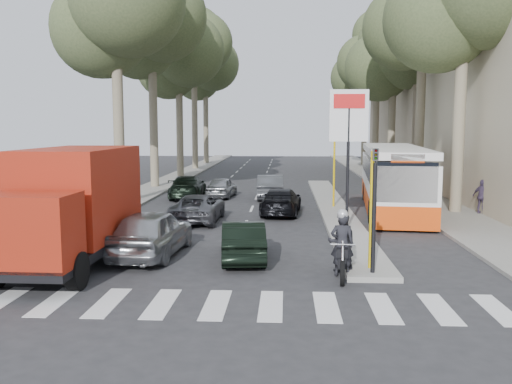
# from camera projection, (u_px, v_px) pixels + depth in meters

# --- Properties ---
(ground) EXTENTS (120.00, 120.00, 0.00)m
(ground) POSITION_uv_depth(u_px,v_px,m) (258.00, 263.00, 16.71)
(ground) COLOR #28282B
(ground) RESTS_ON ground
(sidewalk_right) EXTENTS (3.20, 70.00, 0.12)m
(sidewalk_right) POSITION_uv_depth(u_px,v_px,m) (388.00, 181.00, 41.01)
(sidewalk_right) COLOR gray
(sidewalk_right) RESTS_ON ground
(median_left) EXTENTS (2.40, 64.00, 0.12)m
(median_left) POSITION_uv_depth(u_px,v_px,m) (179.00, 176.00, 44.89)
(median_left) COLOR gray
(median_left) RESTS_ON ground
(traffic_island) EXTENTS (1.50, 26.00, 0.16)m
(traffic_island) POSITION_uv_depth(u_px,v_px,m) (333.00, 208.00, 27.42)
(traffic_island) COLOR gray
(traffic_island) RESTS_ON ground
(building_far) EXTENTS (11.00, 20.00, 16.00)m
(building_far) POSITION_uv_depth(u_px,v_px,m) (450.00, 84.00, 48.59)
(building_far) COLOR #B7A88E
(building_far) RESTS_ON ground
(billboard) EXTENTS (1.50, 12.10, 5.60)m
(billboard) POSITION_uv_depth(u_px,v_px,m) (348.00, 139.00, 21.03)
(billboard) COLOR yellow
(billboard) RESTS_ON ground
(traffic_light_island) EXTENTS (0.16, 0.41, 3.60)m
(traffic_light_island) POSITION_uv_depth(u_px,v_px,m) (375.00, 189.00, 14.74)
(traffic_light_island) COLOR black
(traffic_light_island) RESTS_ON ground
(tree_l_a) EXTENTS (7.40, 7.20, 14.10)m
(tree_l_a) POSITION_uv_depth(u_px,v_px,m) (118.00, 5.00, 27.89)
(tree_l_a) COLOR #6B604C
(tree_l_a) RESTS_ON ground
(tree_l_b) EXTENTS (7.40, 7.20, 14.88)m
(tree_l_b) POSITION_uv_depth(u_px,v_px,m) (154.00, 21.00, 35.74)
(tree_l_b) COLOR #6B604C
(tree_l_b) RESTS_ON ground
(tree_l_c) EXTENTS (7.40, 7.20, 13.71)m
(tree_l_c) POSITION_uv_depth(u_px,v_px,m) (180.00, 53.00, 43.78)
(tree_l_c) COLOR #6B604C
(tree_l_c) RESTS_ON ground
(tree_l_d) EXTENTS (7.40, 7.20, 15.66)m
(tree_l_d) POSITION_uv_depth(u_px,v_px,m) (195.00, 46.00, 51.51)
(tree_l_d) COLOR #6B604C
(tree_l_d) RESTS_ON ground
(tree_l_e) EXTENTS (7.40, 7.20, 14.49)m
(tree_l_e) POSITION_uv_depth(u_px,v_px,m) (207.00, 66.00, 59.57)
(tree_l_e) COLOR #6B604C
(tree_l_e) RESTS_ON ground
(tree_r_b) EXTENTS (7.40, 7.20, 15.27)m
(tree_r_b) POSITION_uv_depth(u_px,v_px,m) (426.00, 6.00, 32.77)
(tree_r_b) COLOR #6B604C
(tree_r_b) RESTS_ON ground
(tree_r_c) EXTENTS (7.40, 7.20, 13.32)m
(tree_r_c) POSITION_uv_depth(u_px,v_px,m) (395.00, 53.00, 40.92)
(tree_r_c) COLOR #6B604C
(tree_r_c) RESTS_ON ground
(tree_r_d) EXTENTS (7.40, 7.20, 14.88)m
(tree_r_d) POSITION_uv_depth(u_px,v_px,m) (379.00, 49.00, 48.68)
(tree_r_d) COLOR #6B604C
(tree_r_d) RESTS_ON ground
(tree_r_e) EXTENTS (7.40, 7.20, 14.10)m
(tree_r_e) POSITION_uv_depth(u_px,v_px,m) (367.00, 67.00, 56.68)
(tree_r_e) COLOR #6B604C
(tree_r_e) RESTS_ON ground
(silver_hatchback) EXTENTS (2.17, 4.68, 1.55)m
(silver_hatchback) POSITION_uv_depth(u_px,v_px,m) (152.00, 232.00, 17.54)
(silver_hatchback) COLOR #AAAEB3
(silver_hatchback) RESTS_ON ground
(dark_hatchback) EXTENTS (1.68, 3.87, 1.24)m
(dark_hatchback) POSITION_uv_depth(u_px,v_px,m) (243.00, 240.00, 17.09)
(dark_hatchback) COLOR black
(dark_hatchback) RESTS_ON ground
(queue_car_a) EXTENTS (2.08, 4.39, 1.21)m
(queue_car_a) POSITION_uv_depth(u_px,v_px,m) (198.00, 208.00, 23.92)
(queue_car_a) COLOR #54555C
(queue_car_a) RESTS_ON ground
(queue_car_b) EXTENTS (2.11, 4.46, 1.26)m
(queue_car_b) POSITION_uv_depth(u_px,v_px,m) (281.00, 201.00, 25.84)
(queue_car_b) COLOR black
(queue_car_b) RESTS_ON ground
(queue_car_c) EXTENTS (1.71, 3.67, 1.21)m
(queue_car_c) POSITION_uv_depth(u_px,v_px,m) (221.00, 187.00, 32.02)
(queue_car_c) COLOR #919498
(queue_car_c) RESTS_ON ground
(queue_car_d) EXTENTS (1.59, 4.25, 1.39)m
(queue_car_d) POSITION_uv_depth(u_px,v_px,m) (270.00, 187.00, 31.49)
(queue_car_d) COLOR #515459
(queue_car_d) RESTS_ON ground
(queue_car_e) EXTENTS (2.13, 4.69, 1.33)m
(queue_car_e) POSITION_uv_depth(u_px,v_px,m) (188.00, 187.00, 31.64)
(queue_car_e) COLOR black
(queue_car_e) RESTS_ON ground
(red_truck) EXTENTS (2.62, 6.64, 3.52)m
(red_truck) POSITION_uv_depth(u_px,v_px,m) (71.00, 204.00, 16.23)
(red_truck) COLOR black
(red_truck) RESTS_ON ground
(city_bus) EXTENTS (3.94, 12.38, 3.21)m
(city_bus) POSITION_uv_depth(u_px,v_px,m) (393.00, 177.00, 27.05)
(city_bus) COLOR #E3440C
(city_bus) RESTS_ON ground
(motorcycle) EXTENTS (0.84, 2.27, 1.93)m
(motorcycle) POSITION_uv_depth(u_px,v_px,m) (342.00, 245.00, 15.22)
(motorcycle) COLOR black
(motorcycle) RESTS_ON ground
(pedestrian_near) EXTENTS (0.97, 1.01, 1.61)m
(pedestrian_near) POSITION_uv_depth(u_px,v_px,m) (482.00, 197.00, 25.26)
(pedestrian_near) COLOR #453854
(pedestrian_near) RESTS_ON sidewalk_right
(pedestrian_far) EXTENTS (1.27, 0.76, 1.84)m
(pedestrian_far) POSITION_uv_depth(u_px,v_px,m) (426.00, 196.00, 24.58)
(pedestrian_far) COLOR brown
(pedestrian_far) RESTS_ON sidewalk_right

